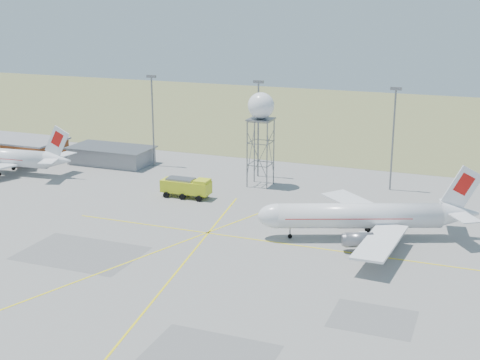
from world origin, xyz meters
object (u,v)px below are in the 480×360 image
at_px(radar_tower, 261,134).
at_px(airliner_far, 0,157).
at_px(airliner_main, 363,216).
at_px(fire_truck, 187,188).

bearing_deg(radar_tower, airliner_far, -168.69).
bearing_deg(airliner_main, fire_truck, -37.01).
bearing_deg(fire_truck, airliner_far, 177.30).
xyz_separation_m(airliner_far, fire_truck, (45.90, -1.77, -1.60)).
relative_size(airliner_main, fire_truck, 3.54).
relative_size(airliner_far, fire_truck, 3.43).
distance_m(airliner_far, fire_truck, 45.97).
xyz_separation_m(radar_tower, fire_truck, (-10.21, -12.99, -8.83)).
xyz_separation_m(airliner_main, fire_truck, (-35.65, 9.67, -1.84)).
height_order(airliner_main, radar_tower, radar_tower).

